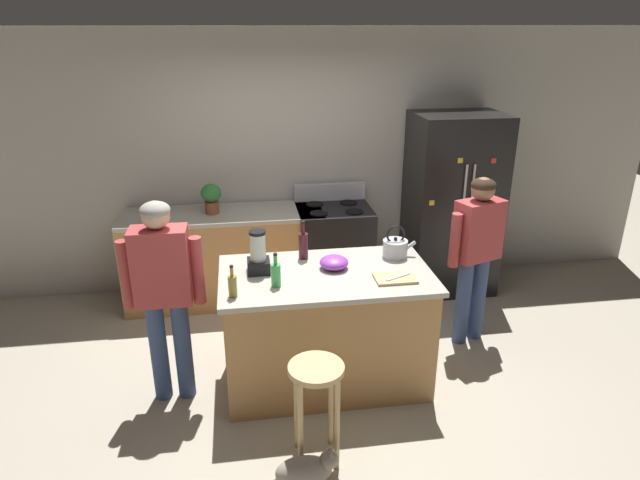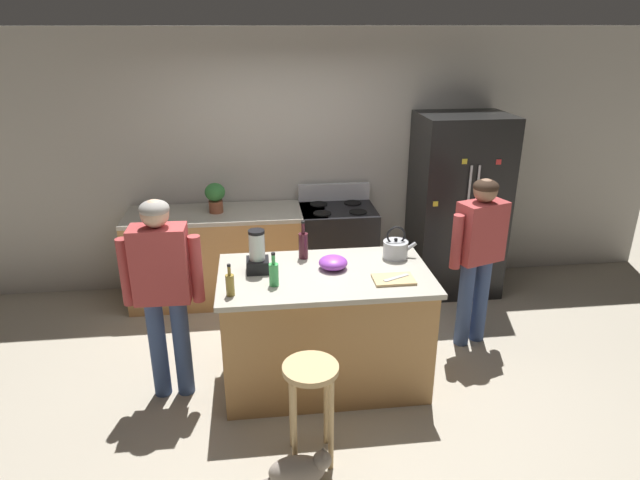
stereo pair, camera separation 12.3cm
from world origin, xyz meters
name	(u,v)px [view 1 (the left image)]	position (x,y,z in m)	size (l,w,h in m)	color
ground_plane	(325,378)	(0.00, 0.00, 0.00)	(14.00, 14.00, 0.00)	#B2A893
back_wall	(297,162)	(0.00, 1.95, 1.35)	(8.00, 0.10, 2.70)	#BCB7AD
kitchen_island	(326,327)	(0.00, 0.00, 0.48)	(1.61, 0.92, 0.96)	#B7844C
back_counter_run	(225,257)	(-0.80, 1.55, 0.48)	(2.00, 0.64, 0.96)	#B7844C
refrigerator	(452,204)	(1.59, 1.50, 0.95)	(0.90, 0.73, 1.89)	black
stove_range	(334,250)	(0.33, 1.52, 0.49)	(0.76, 0.65, 1.14)	black
person_by_island_left	(163,285)	(-1.20, -0.04, 0.96)	(0.59, 0.23, 1.60)	#384C7A
person_by_sink_right	(477,246)	(1.39, 0.41, 0.93)	(0.59, 0.34, 1.54)	#384C7A
bar_stool	(316,388)	(-0.20, -0.85, 0.55)	(0.36, 0.36, 0.72)	tan
cat	(306,470)	(-0.30, -1.08, 0.11)	(0.52, 0.18, 0.26)	gray
potted_plant	(211,197)	(-0.90, 1.55, 1.13)	(0.20, 0.20, 0.30)	brown
blender_appliance	(258,255)	(-0.50, 0.09, 1.10)	(0.17, 0.17, 0.33)	black
bottle_wine	(303,245)	(-0.13, 0.30, 1.07)	(0.08, 0.08, 0.32)	#471923
bottle_soda	(276,274)	(-0.39, -0.17, 1.05)	(0.07, 0.07, 0.26)	#3FB259
bottle_vinegar	(233,285)	(-0.70, -0.29, 1.04)	(0.06, 0.06, 0.24)	olive
mixing_bowl	(334,262)	(0.07, 0.07, 1.01)	(0.22, 0.22, 0.10)	purple
tea_kettle	(395,248)	(0.60, 0.22, 1.04)	(0.28, 0.20, 0.27)	#B7BABF
cutting_board	(395,278)	(0.49, -0.20, 0.97)	(0.30, 0.20, 0.02)	tan
chef_knife	(398,277)	(0.51, -0.20, 0.98)	(0.22, 0.03, 0.01)	#B7BABF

